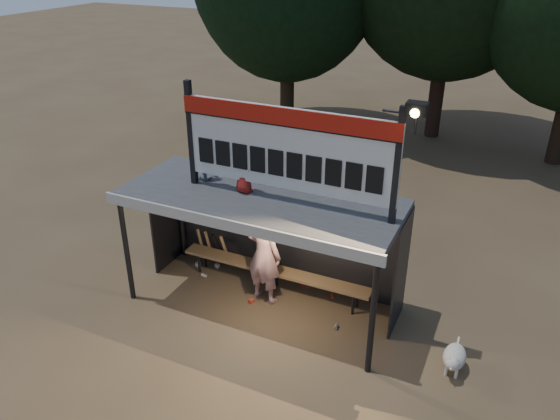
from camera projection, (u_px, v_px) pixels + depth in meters
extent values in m
plane|color=#4E3B27|center=(262.00, 303.00, 10.62)|extent=(80.00, 80.00, 0.00)
imported|color=silver|center=(264.00, 255.00, 10.31)|extent=(0.81, 0.60, 2.02)
imported|color=gray|center=(200.00, 154.00, 10.07)|extent=(0.47, 0.37, 0.95)
imported|color=maroon|center=(244.00, 169.00, 9.55)|extent=(0.50, 0.43, 0.86)
cube|color=#3C3C3E|center=(260.00, 199.00, 9.60)|extent=(5.00, 2.00, 0.12)
cube|color=beige|center=(232.00, 226.00, 8.79)|extent=(5.10, 0.06, 0.20)
cylinder|color=black|center=(126.00, 250.00, 10.30)|extent=(0.10, 0.10, 2.20)
cylinder|color=black|center=(373.00, 317.00, 8.49)|extent=(0.10, 0.10, 2.20)
cylinder|color=black|center=(181.00, 211.00, 11.76)|extent=(0.10, 0.10, 2.20)
cylinder|color=black|center=(401.00, 261.00, 9.95)|extent=(0.10, 0.10, 2.20)
cube|color=black|center=(284.00, 231.00, 10.93)|extent=(5.00, 0.04, 2.20)
cube|color=black|center=(166.00, 218.00, 11.47)|extent=(0.04, 1.00, 2.20)
cube|color=black|center=(401.00, 273.00, 9.58)|extent=(0.04, 1.00, 2.20)
cylinder|color=black|center=(284.00, 184.00, 10.46)|extent=(5.00, 0.06, 0.06)
cube|color=black|center=(191.00, 134.00, 9.66)|extent=(0.10, 0.10, 1.90)
cube|color=black|center=(397.00, 167.00, 8.26)|extent=(0.10, 0.10, 1.90)
cube|color=silver|center=(286.00, 149.00, 8.96)|extent=(3.80, 0.08, 1.40)
cube|color=#A2150B|center=(285.00, 117.00, 8.66)|extent=(3.80, 0.04, 0.28)
cube|color=black|center=(285.00, 126.00, 8.73)|extent=(3.80, 0.02, 0.03)
cube|color=black|center=(206.00, 150.00, 9.61)|extent=(0.27, 0.03, 0.45)
cube|color=black|center=(223.00, 153.00, 9.48)|extent=(0.27, 0.03, 0.45)
cube|color=black|center=(240.00, 156.00, 9.35)|extent=(0.27, 0.03, 0.45)
cube|color=black|center=(258.00, 159.00, 9.22)|extent=(0.27, 0.03, 0.45)
cube|color=black|center=(276.00, 163.00, 9.09)|extent=(0.27, 0.03, 0.45)
cube|color=black|center=(294.00, 166.00, 8.96)|extent=(0.27, 0.03, 0.45)
cube|color=black|center=(313.00, 169.00, 8.84)|extent=(0.27, 0.03, 0.45)
cube|color=black|center=(333.00, 173.00, 8.71)|extent=(0.27, 0.03, 0.45)
cube|color=black|center=(354.00, 176.00, 8.58)|extent=(0.27, 0.03, 0.45)
cube|color=black|center=(375.00, 180.00, 8.45)|extent=(0.27, 0.03, 0.45)
cylinder|color=black|center=(400.00, 112.00, 7.89)|extent=(0.50, 0.04, 0.04)
cylinder|color=black|center=(416.00, 124.00, 7.87)|extent=(0.04, 0.04, 0.30)
cube|color=black|center=(417.00, 108.00, 7.71)|extent=(0.30, 0.22, 0.18)
sphere|color=#FFD88C|center=(415.00, 113.00, 7.66)|extent=(0.14, 0.14, 0.14)
cube|color=olive|center=(274.00, 270.00, 10.86)|extent=(4.00, 0.35, 0.06)
cylinder|color=black|center=(199.00, 263.00, 11.51)|extent=(0.05, 0.05, 0.45)
cylinder|color=black|center=(205.00, 258.00, 11.70)|extent=(0.05, 0.05, 0.45)
cylinder|color=black|center=(272.00, 282.00, 10.87)|extent=(0.05, 0.05, 0.45)
cylinder|color=black|center=(277.00, 276.00, 11.06)|extent=(0.05, 0.05, 0.45)
cylinder|color=black|center=(353.00, 304.00, 10.22)|extent=(0.05, 0.05, 0.45)
cylinder|color=black|center=(357.00, 297.00, 10.42)|extent=(0.05, 0.05, 0.45)
cylinder|color=#322416|center=(287.00, 78.00, 19.37)|extent=(0.50, 0.50, 3.74)
cylinder|color=#301D15|center=(439.00, 77.00, 18.60)|extent=(0.50, 0.50, 4.18)
ellipsoid|color=beige|center=(454.00, 357.00, 8.89)|extent=(0.36, 0.58, 0.36)
sphere|color=silver|center=(452.00, 363.00, 8.62)|extent=(0.22, 0.22, 0.22)
cone|color=beige|center=(451.00, 368.00, 8.55)|extent=(0.10, 0.10, 0.10)
cone|color=silver|center=(450.00, 358.00, 8.58)|extent=(0.06, 0.06, 0.07)
cone|color=beige|center=(456.00, 360.00, 8.54)|extent=(0.06, 0.06, 0.07)
cylinder|color=beige|center=(446.00, 371.00, 8.85)|extent=(0.05, 0.05, 0.18)
cylinder|color=#EFE3CE|center=(456.00, 374.00, 8.79)|extent=(0.05, 0.05, 0.18)
cylinder|color=white|center=(450.00, 357.00, 9.14)|extent=(0.05, 0.05, 0.18)
cylinder|color=silver|center=(460.00, 360.00, 9.08)|extent=(0.05, 0.05, 0.18)
cylinder|color=#EDE5CD|center=(458.00, 342.00, 9.10)|extent=(0.04, 0.16, 0.14)
cylinder|color=olive|center=(201.00, 244.00, 11.80)|extent=(0.07, 0.27, 0.84)
cylinder|color=#906743|center=(209.00, 246.00, 11.72)|extent=(0.07, 0.30, 0.83)
cylinder|color=black|center=(217.00, 248.00, 11.65)|extent=(0.08, 0.33, 0.83)
cylinder|color=#A1774B|center=(225.00, 250.00, 11.57)|extent=(0.07, 0.35, 0.82)
cube|color=red|center=(251.00, 301.00, 10.62)|extent=(0.11, 0.12, 0.08)
cylinder|color=#AEAEB3|center=(336.00, 327.00, 9.93)|extent=(0.07, 0.12, 0.07)
cube|color=beige|center=(217.00, 266.00, 11.76)|extent=(0.12, 0.10, 0.08)
cylinder|color=red|center=(332.00, 296.00, 10.77)|extent=(0.11, 0.14, 0.07)
cube|color=silver|center=(198.00, 264.00, 11.83)|extent=(0.08, 0.11, 0.08)
cylinder|color=beige|center=(204.00, 275.00, 11.43)|extent=(0.13, 0.08, 0.07)
cube|color=#A7281C|center=(304.00, 284.00, 11.13)|extent=(0.12, 0.12, 0.08)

